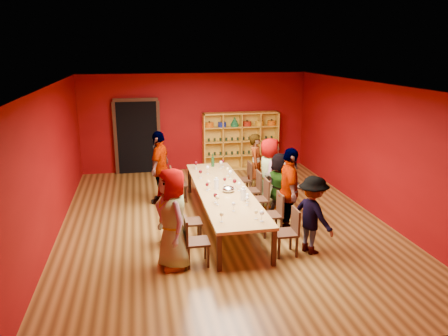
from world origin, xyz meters
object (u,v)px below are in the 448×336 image
(chair_person_left_1, at_px, (187,219))
(chair_person_right_4, at_px, (245,177))
(shelving_unit, at_px, (240,138))
(chair_person_right_2, at_px, (262,197))
(chair_person_right_3, at_px, (254,188))
(person_right_4, at_px, (256,165))
(person_left_4, at_px, (160,167))
(wine_bottle, at_px, (213,162))
(chair_person_right_1, at_px, (275,212))
(person_right_1, at_px, (289,192))
(spittoon_bowl, at_px, (228,189))
(person_right_3, at_px, (270,173))
(person_left_1, at_px, (166,208))
(tasting_table, at_px, (223,192))
(chair_person_right_0, at_px, (290,229))
(chair_person_left_0, at_px, (192,239))
(chair_person_left_4, at_px, (176,182))
(person_right_2, at_px, (280,185))
(person_right_0, at_px, (313,215))
(person_left_0, at_px, (173,219))

(chair_person_left_1, height_order, chair_person_right_4, same)
(shelving_unit, height_order, chair_person_right_2, shelving_unit)
(chair_person_right_3, distance_m, person_right_4, 0.99)
(person_left_4, bearing_deg, wine_bottle, 126.58)
(chair_person_right_3, height_order, person_right_4, person_right_4)
(chair_person_right_1, relative_size, person_right_1, 0.49)
(chair_person_right_3, xyz_separation_m, wine_bottle, (-0.81, 1.19, 0.38))
(chair_person_right_2, distance_m, spittoon_bowl, 0.93)
(chair_person_right_2, distance_m, person_right_3, 0.83)
(chair_person_right_1, xyz_separation_m, chair_person_right_3, (0.00, 1.62, 0.00))
(person_left_1, bearing_deg, shelving_unit, 128.92)
(chair_person_left_1, relative_size, chair_person_right_4, 1.00)
(tasting_table, relative_size, chair_person_right_3, 5.06)
(wine_bottle, bearing_deg, person_left_1, -116.09)
(person_left_1, distance_m, chair_person_right_1, 2.22)
(person_right_1, height_order, chair_person_right_2, person_right_1)
(chair_person_right_0, distance_m, person_right_3, 2.58)
(chair_person_left_0, relative_size, person_left_4, 0.49)
(chair_person_left_1, height_order, chair_person_left_4, same)
(chair_person_left_0, xyz_separation_m, spittoon_bowl, (0.99, 1.67, 0.32))
(person_right_3, distance_m, person_right_4, 0.90)
(chair_person_right_4, bearing_deg, wine_bottle, 159.78)
(person_left_1, relative_size, person_right_2, 1.00)
(chair_person_right_2, xyz_separation_m, person_right_2, (0.41, 0.00, 0.25))
(person_left_4, relative_size, chair_person_right_1, 2.03)
(chair_person_right_1, relative_size, chair_person_right_4, 1.00)
(person_right_0, xyz_separation_m, chair_person_right_2, (-0.44, 1.88, -0.25))
(person_left_0, xyz_separation_m, chair_person_right_0, (2.15, 0.06, -0.40))
(chair_person_right_1, bearing_deg, person_right_3, 77.17)
(tasting_table, distance_m, chair_person_left_0, 2.07)
(tasting_table, xyz_separation_m, person_left_0, (-1.24, -1.85, 0.20))
(person_left_1, bearing_deg, person_right_4, 112.02)
(chair_person_right_1, xyz_separation_m, chair_person_right_2, (0.00, 0.97, 0.00))
(tasting_table, height_order, person_left_1, person_left_1)
(chair_person_left_4, xyz_separation_m, chair_person_right_1, (1.82, -2.43, 0.00))
(person_right_3, bearing_deg, wine_bottle, 59.07)
(person_left_0, relative_size, person_left_4, 0.99)
(person_left_4, distance_m, chair_person_right_0, 4.01)
(person_left_4, xyz_separation_m, person_right_3, (2.56, -0.81, -0.06))
(person_right_0, relative_size, person_right_4, 0.91)
(shelving_unit, relative_size, chair_person_left_1, 2.70)
(chair_person_left_0, relative_size, person_right_4, 0.54)
(person_right_0, bearing_deg, tasting_table, 14.73)
(person_left_1, relative_size, chair_person_left_4, 1.68)
(person_right_4, bearing_deg, person_right_1, -158.12)
(person_right_0, height_order, person_right_3, person_right_3)
(shelving_unit, relative_size, person_right_4, 1.47)
(shelving_unit, xyz_separation_m, chair_person_left_1, (-2.31, -5.23, -0.49))
(chair_person_left_1, relative_size, person_left_4, 0.49)
(shelving_unit, distance_m, chair_person_left_4, 3.63)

